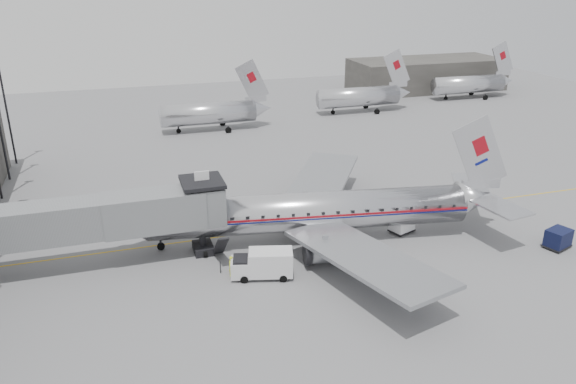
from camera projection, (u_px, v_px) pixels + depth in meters
name	position (u px, v px, depth m)	size (l,w,h in m)	color
ground	(321.00, 255.00, 47.15)	(160.00, 160.00, 0.00)	slate
hangar	(426.00, 74.00, 111.84)	(30.00, 12.00, 6.00)	#373532
apron_line	(328.00, 222.00, 53.31)	(0.15, 60.00, 0.01)	gold
jet_bridge	(107.00, 217.00, 44.20)	(21.00, 6.20, 7.10)	slate
distant_aircraft_near	(209.00, 113.00, 82.88)	(16.39, 3.20, 10.26)	silver
distant_aircraft_mid	(360.00, 96.00, 93.71)	(16.39, 3.20, 10.26)	silver
distant_aircraft_far	(469.00, 84.00, 103.98)	(16.39, 3.20, 10.26)	silver
airliner	(317.00, 211.00, 48.89)	(34.34, 31.58, 10.92)	silver
service_van	(263.00, 264.00, 43.40)	(5.07, 2.96, 2.24)	silver
baggage_cart_navy	(558.00, 238.00, 48.11)	(2.59, 2.27, 1.71)	black
baggage_cart_white	(402.00, 223.00, 51.03)	(2.50, 2.20, 1.64)	white
ramp_worker	(232.00, 266.00, 43.72)	(0.61, 0.40, 1.67)	#DDEE1C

